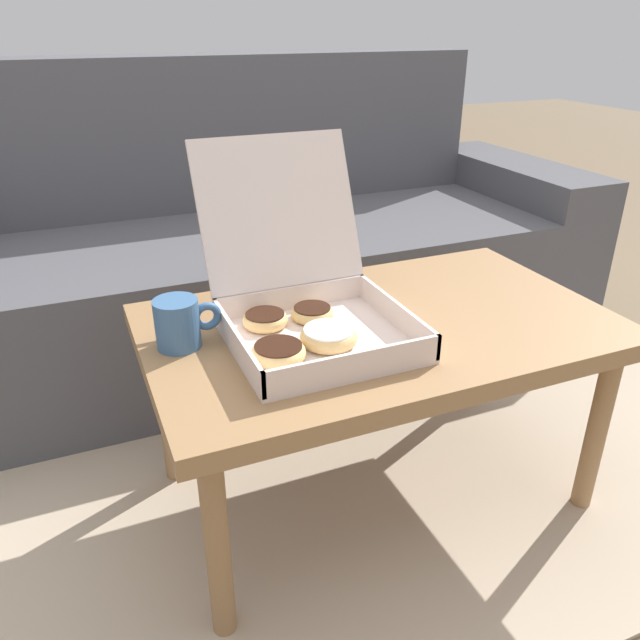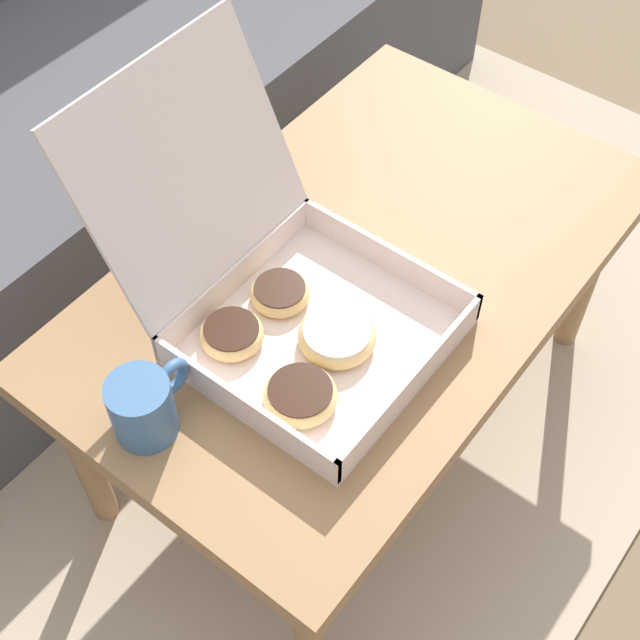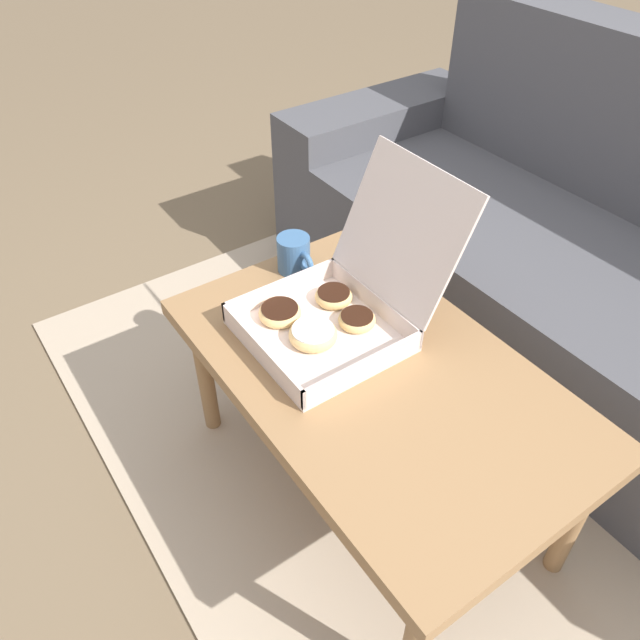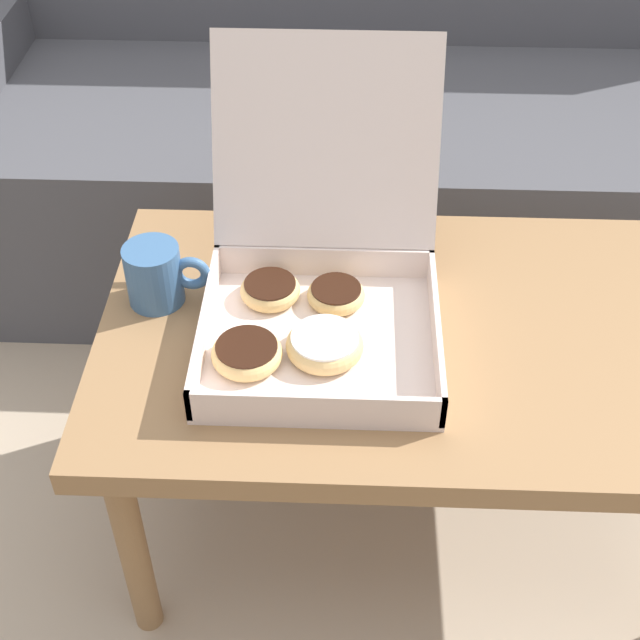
{
  "view_description": "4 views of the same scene",
  "coord_description": "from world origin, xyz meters",
  "px_view_note": "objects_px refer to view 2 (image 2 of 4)",
  "views": [
    {
      "loc": [
        -0.57,
        -1.09,
        1.03
      ],
      "look_at": [
        -0.15,
        -0.11,
        0.51
      ],
      "focal_mm": 35.0,
      "sensor_mm": 36.0,
      "label": 1
    },
    {
      "loc": [
        -0.75,
        -0.57,
        1.48
      ],
      "look_at": [
        -0.15,
        -0.11,
        0.51
      ],
      "focal_mm": 50.0,
      "sensor_mm": 36.0,
      "label": 2
    },
    {
      "loc": [
        0.72,
        -0.71,
        1.43
      ],
      "look_at": [
        -0.15,
        -0.11,
        0.51
      ],
      "focal_mm": 35.0,
      "sensor_mm": 36.0,
      "label": 3
    },
    {
      "loc": [
        -0.12,
        -1.04,
        1.35
      ],
      "look_at": [
        -0.15,
        -0.11,
        0.51
      ],
      "focal_mm": 50.0,
      "sensor_mm": 36.0,
      "label": 4
    }
  ],
  "objects_px": {
    "pastry_box": "(281,301)",
    "coffee_table": "(359,284)",
    "couch": "(13,116)",
    "coffee_mug": "(144,406)"
  },
  "relations": [
    {
      "from": "coffee_table",
      "to": "pastry_box",
      "type": "bearing_deg",
      "value": 174.77
    },
    {
      "from": "coffee_table",
      "to": "coffee_mug",
      "type": "bearing_deg",
      "value": 172.65
    },
    {
      "from": "couch",
      "to": "pastry_box",
      "type": "relative_size",
      "value": 4.93
    },
    {
      "from": "pastry_box",
      "to": "couch",
      "type": "bearing_deg",
      "value": 78.8
    },
    {
      "from": "couch",
      "to": "pastry_box",
      "type": "height_order",
      "value": "couch"
    },
    {
      "from": "pastry_box",
      "to": "coffee_mug",
      "type": "bearing_deg",
      "value": 171.14
    },
    {
      "from": "couch",
      "to": "coffee_mug",
      "type": "bearing_deg",
      "value": -116.38
    },
    {
      "from": "pastry_box",
      "to": "coffee_table",
      "type": "bearing_deg",
      "value": -5.23
    },
    {
      "from": "coffee_table",
      "to": "pastry_box",
      "type": "xyz_separation_m",
      "value": [
        -0.17,
        0.02,
        0.11
      ]
    },
    {
      "from": "couch",
      "to": "pastry_box",
      "type": "xyz_separation_m",
      "value": [
        -0.17,
        -0.85,
        0.21
      ]
    }
  ]
}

